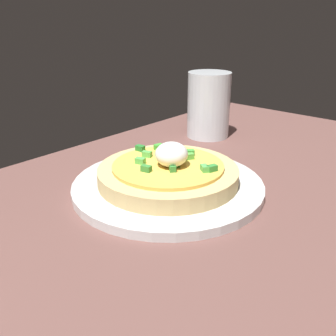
{
  "coord_description": "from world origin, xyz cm",
  "views": [
    {
      "loc": [
        30.91,
        19.8,
        25.52
      ],
      "look_at": [
        -3.64,
        -10.64,
        6.4
      ],
      "focal_mm": 40.19,
      "sensor_mm": 36.0,
      "label": 1
    }
  ],
  "objects": [
    {
      "name": "plate",
      "position": [
        -3.64,
        -10.64,
        3.8
      ],
      "size": [
        25.61,
        25.61,
        1.19
      ],
      "primitive_type": "cylinder",
      "color": "silver",
      "rests_on": "dining_table"
    },
    {
      "name": "pizza",
      "position": [
        -3.64,
        -10.6,
        5.8
      ],
      "size": [
        18.76,
        18.76,
        5.73
      ],
      "color": "tan",
      "rests_on": "plate"
    },
    {
      "name": "dining_table",
      "position": [
        0.0,
        0.0,
        1.61
      ],
      "size": [
        109.34,
        69.88,
        3.21
      ],
      "primitive_type": "cube",
      "color": "brown",
      "rests_on": "ground"
    },
    {
      "name": "cup_near",
      "position": [
        -26.85,
        -20.84,
        8.56
      ],
      "size": [
        8.05,
        8.05,
        12.18
      ],
      "color": "silver",
      "rests_on": "dining_table"
    }
  ]
}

